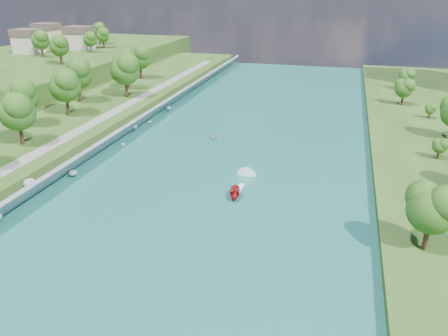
% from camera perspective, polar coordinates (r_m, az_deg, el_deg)
% --- Properties ---
extents(ground, '(260.00, 260.00, 0.00)m').
position_cam_1_polar(ground, '(62.37, -6.44, -8.53)').
color(ground, '#2D5119').
rests_on(ground, ground).
extents(river_water, '(55.00, 240.00, 0.10)m').
position_cam_1_polar(river_water, '(79.05, -1.16, -1.20)').
color(river_water, '#185B5C').
rests_on(river_water, ground).
extents(ridge_west, '(60.00, 120.00, 9.00)m').
position_cam_1_polar(ridge_west, '(179.39, -20.47, 12.67)').
color(ridge_west, '#2D5119').
rests_on(ridge_west, ground).
extents(riprap_bank, '(4.10, 236.00, 4.05)m').
position_cam_1_polar(riprap_bank, '(87.78, -17.81, 1.42)').
color(riprap_bank, slate).
rests_on(riprap_bank, ground).
extents(riverside_path, '(3.00, 200.00, 0.10)m').
position_cam_1_polar(riverside_path, '(91.84, -21.05, 3.09)').
color(riverside_path, gray).
rests_on(riverside_path, berm_west).
extents(ridge_houses, '(29.50, 29.50, 8.40)m').
position_cam_1_polar(ridge_houses, '(185.85, -21.58, 15.60)').
color(ridge_houses, beige).
rests_on(ridge_houses, ridge_west).
extents(trees_ridge, '(21.24, 53.26, 10.56)m').
position_cam_1_polar(trees_ridge, '(170.57, -18.70, 15.68)').
color(trees_ridge, '#244813').
rests_on(trees_ridge, ridge_west).
extents(motorboat, '(3.60, 18.97, 2.13)m').
position_cam_1_polar(motorboat, '(72.61, 1.70, -2.87)').
color(motorboat, '#B30E16').
rests_on(motorboat, river_water).
extents(raft, '(3.21, 3.83, 1.65)m').
position_cam_1_polar(raft, '(98.94, -1.42, 4.16)').
color(raft, '#999CA2').
rests_on(raft, river_water).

